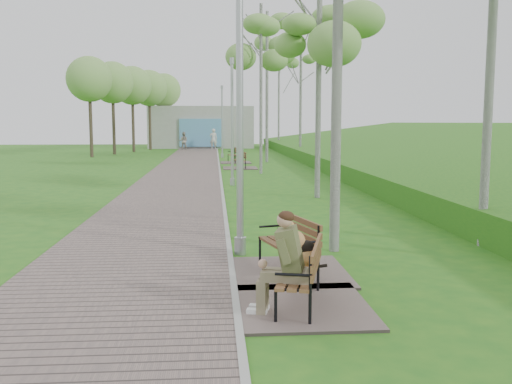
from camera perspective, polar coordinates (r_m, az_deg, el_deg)
ground at (r=6.01m, az=-1.23°, el=-17.48°), size 120.00×120.00×0.00m
walkway at (r=27.12m, az=-7.30°, el=1.72°), size 3.50×67.00×0.04m
kerb at (r=27.08m, az=-3.60°, el=1.77°), size 0.10×67.00×0.05m
embankment at (r=28.38m, az=21.46°, el=1.48°), size 14.00×70.00×1.60m
building_north at (r=56.45m, az=-5.48°, el=6.47°), size 10.00×5.20×4.00m
bench_main at (r=7.69m, az=3.96°, el=-8.44°), size 1.81×2.02×1.58m
bench_second at (r=9.50m, az=3.16°, el=-6.87°), size 1.88×2.09×1.15m
bench_third at (r=30.81m, az=-1.67°, el=2.75°), size 1.82×2.02×1.12m
bench_far at (r=35.11m, az=-2.11°, el=3.28°), size 1.86×2.07×1.14m
lamp_post_near at (r=10.57m, az=-1.63°, el=8.04°), size 0.22×0.22×5.74m
lamp_post_second at (r=22.43m, az=-2.40°, el=6.56°), size 0.19×0.19×4.96m
lamp_post_third at (r=40.34m, az=-3.40°, el=6.79°), size 0.19×0.19×5.03m
pedestrian_near at (r=52.39m, az=-4.28°, el=5.30°), size 0.75×0.54×1.90m
pedestrian_far at (r=51.56m, az=-7.26°, el=5.08°), size 0.83×0.67×1.62m
birch_mid_a at (r=19.13m, az=6.36°, el=16.88°), size 2.39×2.39×7.37m
birch_mid_c at (r=27.96m, az=0.51°, el=15.38°), size 2.24×2.24×8.36m
birch_far_b at (r=35.99m, az=1.11°, el=15.01°), size 2.44×2.44×9.56m
birch_far_c at (r=39.42m, az=4.53°, el=13.82°), size 2.35×2.35×9.15m
birch_distant_b at (r=53.78m, az=2.32°, el=13.01°), size 2.96×2.96×10.34m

